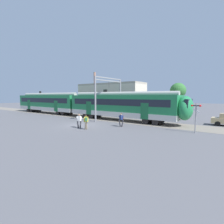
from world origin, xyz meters
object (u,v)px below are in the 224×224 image
at_px(commuter_train, 80,104).
at_px(pedestrian_white, 79,120).
at_px(pedestrian_yellow, 86,121).
at_px(pedestrian_navy, 121,119).
at_px(crossing_signal, 196,113).

distance_m(commuter_train, pedestrian_white, 11.84).
relative_size(pedestrian_yellow, pedestrian_navy, 1.00).
bearing_deg(pedestrian_navy, crossing_signal, 10.75).
bearing_deg(pedestrian_white, commuter_train, 136.14).
bearing_deg(crossing_signal, pedestrian_navy, -169.25).
distance_m(commuter_train, crossing_signal, 20.06).
height_order(pedestrian_white, pedestrian_navy, same).
bearing_deg(pedestrian_yellow, commuter_train, 139.53).
xyz_separation_m(commuter_train, pedestrian_yellow, (9.71, -8.28, -1.26)).
bearing_deg(pedestrian_white, pedestrian_navy, 46.43).
relative_size(commuter_train, pedestrian_yellow, 22.83).
distance_m(commuter_train, pedestrian_yellow, 12.83).
distance_m(pedestrian_white, crossing_signal, 12.48).
height_order(pedestrian_yellow, pedestrian_navy, same).
height_order(pedestrian_white, crossing_signal, crossing_signal).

